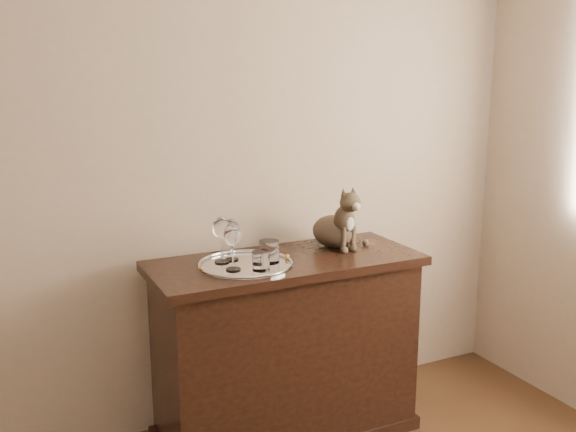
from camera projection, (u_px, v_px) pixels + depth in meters
name	position (u px, v px, depth m)	size (l,w,h in m)	color
wall_back	(127.00, 144.00, 2.72)	(4.00, 0.10, 2.70)	#C0A990
sideboard	(286.00, 349.00, 2.90)	(1.20, 0.50, 0.85)	black
tray	(246.00, 266.00, 2.70)	(0.40, 0.40, 0.01)	silver
wine_glass_a	(222.00, 240.00, 2.71)	(0.08, 0.08, 0.20)	silver
wine_glass_b	(232.00, 240.00, 2.74)	(0.07, 0.07, 0.18)	silver
wine_glass_c	(233.00, 247.00, 2.60)	(0.07, 0.07, 0.19)	white
tumbler_b	(261.00, 261.00, 2.61)	(0.07, 0.07, 0.08)	silver
tumbler_c	(269.00, 252.00, 2.71)	(0.09, 0.09, 0.10)	silver
cat	(335.00, 216.00, 2.97)	(0.29, 0.27, 0.30)	brown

